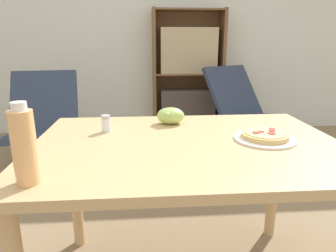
# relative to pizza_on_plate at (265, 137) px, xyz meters

# --- Properties ---
(wall_back) EXTENTS (8.00, 0.05, 2.60)m
(wall_back) POSITION_rel_pizza_on_plate_xyz_m (-0.27, 2.72, 0.53)
(wall_back) COLOR silver
(wall_back) RESTS_ON ground_plane
(dining_table) EXTENTS (1.27, 0.89, 0.75)m
(dining_table) POSITION_rel_pizza_on_plate_xyz_m (-0.33, 0.00, -0.11)
(dining_table) COLOR tan
(dining_table) RESTS_ON ground_plane
(pizza_on_plate) EXTENTS (0.26, 0.26, 0.04)m
(pizza_on_plate) POSITION_rel_pizza_on_plate_xyz_m (0.00, 0.00, 0.00)
(pizza_on_plate) COLOR white
(pizza_on_plate) RESTS_ON dining_table
(grape_bunch) EXTENTS (0.14, 0.11, 0.08)m
(grape_bunch) POSITION_rel_pizza_on_plate_xyz_m (-0.37, 0.29, 0.03)
(grape_bunch) COLOR #A8CC66
(grape_bunch) RESTS_ON dining_table
(drink_bottle) EXTENTS (0.07, 0.07, 0.24)m
(drink_bottle) POSITION_rel_pizza_on_plate_xyz_m (-0.84, -0.33, 0.10)
(drink_bottle) COLOR #EFB270
(drink_bottle) RESTS_ON dining_table
(salt_shaker) EXTENTS (0.04, 0.04, 0.08)m
(salt_shaker) POSITION_rel_pizza_on_plate_xyz_m (-0.68, 0.17, 0.02)
(salt_shaker) COLOR white
(salt_shaker) RESTS_ON dining_table
(lounge_chair_near) EXTENTS (0.69, 0.84, 0.88)m
(lounge_chair_near) POSITION_rel_pizza_on_plate_xyz_m (-1.41, 1.49, -0.48)
(lounge_chair_near) COLOR slate
(lounge_chair_near) RESTS_ON ground_plane
(lounge_chair_far) EXTENTS (0.83, 0.95, 0.88)m
(lounge_chair_far) POSITION_rel_pizza_on_plate_xyz_m (0.55, 1.92, -0.48)
(lounge_chair_far) COLOR slate
(lounge_chair_far) RESTS_ON ground_plane
(bookshelf) EXTENTS (0.87, 0.30, 1.52)m
(bookshelf) POSITION_rel_pizza_on_plate_xyz_m (0.04, 2.54, -0.07)
(bookshelf) COLOR brown
(bookshelf) RESTS_ON ground_plane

